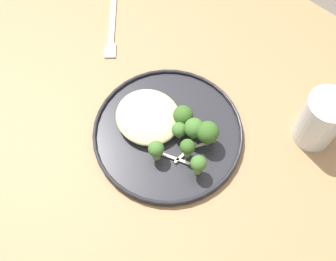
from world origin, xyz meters
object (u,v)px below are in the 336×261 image
object	(u,v)px
dinner_plate	(168,133)
seared_scallop_tilted_round	(162,123)
broccoli_floret_near_rim	(187,148)
broccoli_floret_front_edge	(199,163)
seared_scallop_right_edge	(130,120)
seared_scallop_half_hidden	(179,119)
broccoli_floret_rear_charred	(208,133)
dinner_fork	(112,26)
broccoli_floret_tall_stalk	(194,128)
seared_scallop_rear_pale	(137,112)
seared_scallop_tiny_bay	(146,118)
water_glass	(319,122)
broccoli_floret_small_sprig	(183,116)
broccoli_floret_beside_noodles	(156,150)
seared_scallop_large_seared	(139,127)
broccoli_floret_split_head	(179,130)

from	to	relation	value
dinner_plate	seared_scallop_tilted_round	xyz separation A→B (m)	(0.02, -0.00, 0.01)
broccoli_floret_near_rim	broccoli_floret_front_edge	bearing A→B (deg)	163.80
seared_scallop_right_edge	seared_scallop_half_hidden	size ratio (longest dim) A/B	0.71
broccoli_floret_rear_charred	dinner_fork	distance (m)	0.35
seared_scallop_tilted_round	broccoli_floret_front_edge	xyz separation A→B (m)	(-0.11, 0.03, 0.02)
seared_scallop_half_hidden	broccoli_floret_tall_stalk	distance (m)	0.05
seared_scallop_tilted_round	seared_scallop_rear_pale	world-z (taller)	same
broccoli_floret_tall_stalk	seared_scallop_tiny_bay	bearing A→B (deg)	19.85
water_glass	broccoli_floret_front_edge	bearing A→B (deg)	61.04
seared_scallop_rear_pale	seared_scallop_right_edge	bearing A→B (deg)	99.41
broccoli_floret_small_sprig	seared_scallop_half_hidden	bearing A→B (deg)	23.30
broccoli_floret_tall_stalk	broccoli_floret_beside_noodles	size ratio (longest dim) A/B	1.13
seared_scallop_half_hidden	broccoli_floret_small_sprig	world-z (taller)	broccoli_floret_small_sprig
broccoli_floret_small_sprig	broccoli_floret_rear_charred	world-z (taller)	broccoli_floret_rear_charred
seared_scallop_tiny_bay	broccoli_floret_rear_charred	size ratio (longest dim) A/B	0.37
seared_scallop_large_seared	broccoli_floret_tall_stalk	world-z (taller)	broccoli_floret_tall_stalk
broccoli_floret_tall_stalk	broccoli_floret_beside_noodles	bearing A→B (deg)	71.89
seared_scallop_tilted_round	broccoli_floret_beside_noodles	world-z (taller)	broccoli_floret_beside_noodles
broccoli_floret_small_sprig	broccoli_floret_tall_stalk	distance (m)	0.04
broccoli_floret_split_head	dinner_fork	xyz separation A→B (m)	(0.29, -0.11, -0.03)
broccoli_floret_front_edge	water_glass	xyz separation A→B (m)	(-0.12, -0.21, 0.01)
broccoli_floret_split_head	broccoli_floret_tall_stalk	size ratio (longest dim) A/B	0.72
seared_scallop_right_edge	broccoli_floret_tall_stalk	xyz separation A→B (m)	(-0.11, -0.06, 0.02)
seared_scallop_large_seared	seared_scallop_half_hidden	world-z (taller)	seared_scallop_half_hidden
dinner_plate	broccoli_floret_beside_noodles	distance (m)	0.06
dinner_plate	seared_scallop_tiny_bay	xyz separation A→B (m)	(0.05, 0.01, 0.01)
seared_scallop_tilted_round	broccoli_floret_near_rim	distance (m)	0.08
seared_scallop_half_hidden	broccoli_floret_front_edge	bearing A→B (deg)	149.37
seared_scallop_right_edge	broccoli_floret_rear_charred	bearing A→B (deg)	-154.80
water_glass	dinner_fork	size ratio (longest dim) A/B	0.79
broccoli_floret_front_edge	broccoli_floret_beside_noodles	distance (m)	0.08
seared_scallop_tilted_round	seared_scallop_tiny_bay	bearing A→B (deg)	20.71
seared_scallop_right_edge	broccoli_floret_beside_noodles	xyz separation A→B (m)	(-0.09, 0.02, 0.02)
broccoli_floret_near_rim	water_glass	world-z (taller)	water_glass
seared_scallop_half_hidden	seared_scallop_large_seared	bearing A→B (deg)	53.75
seared_scallop_right_edge	seared_scallop_half_hidden	distance (m)	0.09
seared_scallop_rear_pale	dinner_fork	world-z (taller)	seared_scallop_rear_pale
dinner_plate	broccoli_floret_small_sprig	bearing A→B (deg)	-100.72
seared_scallop_rear_pale	broccoli_floret_front_edge	world-z (taller)	broccoli_floret_front_edge
dinner_plate	water_glass	bearing A→B (deg)	-138.25
water_glass	seared_scallop_rear_pale	bearing A→B (deg)	34.91
dinner_fork	broccoli_floret_small_sprig	bearing A→B (deg)	163.11
broccoli_floret_beside_noodles	broccoli_floret_small_sprig	bearing A→B (deg)	-83.38
seared_scallop_large_seared	seared_scallop_tilted_round	xyz separation A→B (m)	(-0.03, -0.04, -0.00)
broccoli_floret_beside_noodles	seared_scallop_tiny_bay	bearing A→B (deg)	-33.67
broccoli_floret_rear_charred	seared_scallop_right_edge	bearing A→B (deg)	25.20
seared_scallop_tilted_round	broccoli_floret_near_rim	world-z (taller)	broccoli_floret_near_rim
broccoli_floret_small_sprig	broccoli_floret_near_rim	distance (m)	0.07
seared_scallop_large_seared	broccoli_floret_rear_charred	bearing A→B (deg)	-150.50
seared_scallop_half_hidden	broccoli_floret_rear_charred	xyz separation A→B (m)	(-0.07, -0.00, 0.03)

